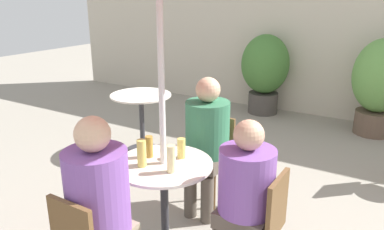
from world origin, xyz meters
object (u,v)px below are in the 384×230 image
at_px(seated_person_2, 206,137).
at_px(beer_glass_2, 142,153).
at_px(beer_glass_3, 171,159).
at_px(cafe_table_far, 141,110).
at_px(potted_plant_1, 380,83).
at_px(beer_glass_0, 181,148).
at_px(bistro_chair_2, 214,154).
at_px(seated_person_1, 244,191).
at_px(bistro_chair_1, 263,221).
at_px(seated_person_0, 100,201).
at_px(cafe_table_near, 164,189).
at_px(beer_glass_1, 149,147).
at_px(potted_plant_0, 265,69).

relative_size(seated_person_2, beer_glass_2, 6.34).
height_order(seated_person_2, beer_glass_3, seated_person_2).
bearing_deg(cafe_table_far, potted_plant_1, 41.74).
relative_size(beer_glass_0, beer_glass_2, 0.77).
xyz_separation_m(bistro_chair_2, seated_person_1, (0.62, -0.77, 0.18)).
distance_m(bistro_chair_1, seated_person_2, 1.01).
xyz_separation_m(cafe_table_far, bistro_chair_2, (1.35, -0.67, -0.02)).
bearing_deg(potted_plant_1, seated_person_0, -104.46).
xyz_separation_m(bistro_chair_1, beer_glass_3, (-0.64, -0.08, 0.31)).
bearing_deg(beer_glass_3, bistro_chair_1, 6.96).
relative_size(cafe_table_near, beer_glass_3, 3.82).
xyz_separation_m(cafe_table_near, beer_glass_3, (0.13, -0.09, 0.30)).
relative_size(bistro_chair_1, beer_glass_0, 5.65).
distance_m(seated_person_2, beer_glass_0, 0.49).
xyz_separation_m(seated_person_1, beer_glass_0, (-0.56, 0.15, 0.12)).
relative_size(bistro_chair_2, seated_person_0, 0.67).
distance_m(cafe_table_near, cafe_table_far, 1.97).
xyz_separation_m(seated_person_1, beer_glass_2, (-0.73, -0.11, 0.14)).
bearing_deg(seated_person_0, beer_glass_3, -103.37).
distance_m(bistro_chair_1, seated_person_0, 1.02).
bearing_deg(beer_glass_3, cafe_table_near, 145.17).
relative_size(beer_glass_1, beer_glass_3, 0.84).
bearing_deg(cafe_table_far, seated_person_2, -31.14).
relative_size(beer_glass_3, potted_plant_0, 0.15).
distance_m(cafe_table_far, bistro_chair_1, 2.56).
bearing_deg(seated_person_2, beer_glass_3, -79.79).
bearing_deg(beer_glass_0, bistro_chair_2, 94.74).
height_order(seated_person_2, beer_glass_0, seated_person_2).
distance_m(seated_person_1, potted_plant_0, 3.95).
bearing_deg(beer_glass_2, seated_person_2, 81.74).
distance_m(cafe_table_far, beer_glass_3, 2.14).
distance_m(bistro_chair_1, potted_plant_1, 3.63).
bearing_deg(potted_plant_0, beer_glass_1, -82.87).
xyz_separation_m(cafe_table_far, bistro_chair_1, (2.10, -1.45, -0.02)).
height_order(seated_person_0, potted_plant_0, potted_plant_0).
height_order(cafe_table_far, seated_person_2, seated_person_2).
distance_m(bistro_chair_2, seated_person_0, 1.41).
relative_size(cafe_table_near, seated_person_2, 0.59).
xyz_separation_m(bistro_chair_1, seated_person_1, (-0.14, 0.00, 0.18)).
bearing_deg(cafe_table_near, potted_plant_1, 73.28).
bearing_deg(beer_glass_2, potted_plant_0, 97.60).
bearing_deg(beer_glass_0, seated_person_2, 96.32).
xyz_separation_m(beer_glass_0, potted_plant_1, (1.02, 3.46, -0.07)).
height_order(bistro_chair_2, seated_person_0, seated_person_0).
height_order(cafe_table_far, seated_person_1, seated_person_1).
relative_size(bistro_chair_2, potted_plant_1, 0.64).
distance_m(bistro_chair_1, beer_glass_3, 0.72).
bearing_deg(beer_glass_2, beer_glass_1, 108.51).
bearing_deg(beer_glass_2, bistro_chair_1, 7.13).
relative_size(seated_person_0, potted_plant_1, 0.95).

